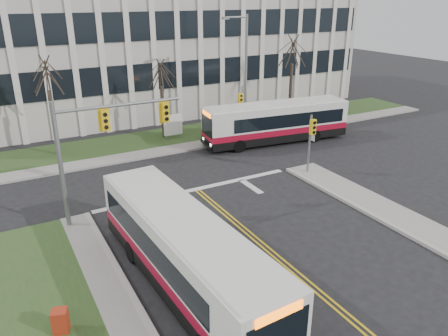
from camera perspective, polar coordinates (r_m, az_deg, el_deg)
ground at (r=19.21m, az=7.18°, el=-11.69°), size 120.00×120.00×0.00m
sidewalk_cross at (r=33.31m, az=-1.08°, el=3.42°), size 44.00×1.60×0.14m
building_lawn at (r=35.70m, az=-3.19°, el=4.63°), size 44.00×5.00×0.12m
office_building at (r=45.48m, az=-10.25°, el=15.67°), size 40.00×16.00×12.00m
mast_arm_signal at (r=21.31m, az=-16.48°, el=3.70°), size 6.11×0.38×6.20m
signal_pole_near at (r=27.18m, az=11.30°, el=4.12°), size 0.34×0.39×3.80m
signal_pole_far at (r=33.85m, az=2.05°, el=7.99°), size 0.34×0.39×3.80m
streetlight at (r=34.41m, az=2.63°, el=12.78°), size 2.15×0.25×9.20m
directory_sign at (r=33.97m, az=-6.67°, el=5.58°), size 1.50×0.12×2.00m
tree_left at (r=31.41m, az=-22.12°, el=10.98°), size 1.80×1.80×7.70m
tree_mid at (r=33.61m, az=-8.22°, el=11.83°), size 1.80×1.80×6.82m
tree_right at (r=39.15m, az=8.95°, el=14.69°), size 1.80×1.80×8.25m
bus_main at (r=16.67m, az=-5.20°, el=-11.21°), size 2.95×11.25×2.97m
bus_cross at (r=33.33m, az=6.83°, el=5.82°), size 11.32×3.73×2.96m
newspaper_box_red at (r=16.17m, az=-20.56°, el=-18.35°), size 0.62×0.59×0.95m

